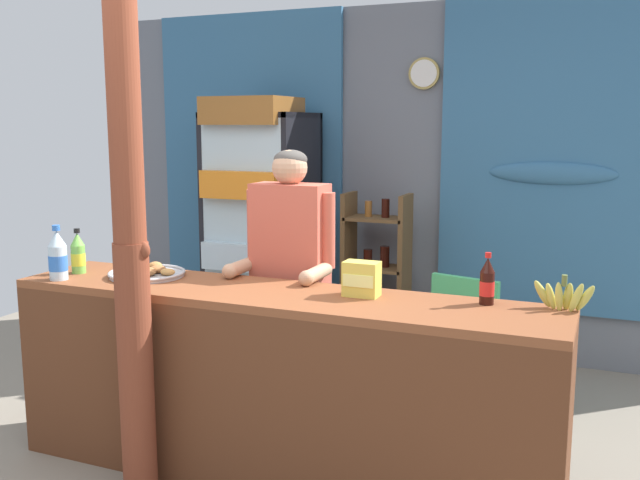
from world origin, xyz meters
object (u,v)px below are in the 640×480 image
Objects in this scene: plastic_lawn_chair at (473,333)px; shopkeeper at (290,260)px; drink_fridge at (260,214)px; soda_bottle_lime_soda at (78,254)px; soda_bottle_water at (58,257)px; pastry_tray at (147,273)px; stall_counter at (266,373)px; soda_bottle_cola at (487,282)px; snack_box_instant_noodle at (362,279)px; bottle_shelf_rack at (376,272)px; banana_bunch at (564,296)px; timber_post at (131,254)px.

shopkeeper is at bearing -139.66° from plastic_lawn_chair.
drink_fridge is 7.93× the size of soda_bottle_lime_soda.
soda_bottle_water is 0.46m from pastry_tray.
stall_counter is 1.41× the size of drink_fridge.
soda_bottle_cola reaches higher than snack_box_instant_noodle.
soda_bottle_lime_soda is at bearing -156.22° from shopkeeper.
bottle_shelf_rack reaches higher than stall_counter.
bottle_shelf_rack is at bearing 128.94° from banana_bunch.
drink_fridge is at bearing 118.14° from stall_counter.
drink_fridge reaches higher than banana_bunch.
timber_post is at bearing -77.77° from drink_fridge.
timber_post is 1.51× the size of shopkeeper.
soda_bottle_cola is at bearing 3.55° from pastry_tray.
timber_post reaches higher than soda_bottle_cola.
soda_bottle_lime_soda is at bearing -117.85° from bottle_shelf_rack.
shopkeeper is 6.82× the size of soda_bottle_cola.
soda_bottle_cola is at bearing -14.47° from shopkeeper.
banana_bunch is at bearing 6.66° from snack_box_instant_noodle.
snack_box_instant_noodle is (-0.57, -0.07, -0.02)m from soda_bottle_cola.
soda_bottle_lime_soda is (-0.64, 0.37, -0.11)m from timber_post.
bottle_shelf_rack is at bearing 62.15° from soda_bottle_lime_soda.
stall_counter is 1.49m from plastic_lawn_chair.
soda_bottle_lime_soda is 2.48m from banana_bunch.
soda_bottle_lime_soda is at bearing 149.73° from timber_post.
stall_counter is 1.11m from soda_bottle_cola.
timber_post is at bearing -152.35° from stall_counter.
drink_fridge is at bearing -167.85° from bottle_shelf_rack.
bottle_shelf_rack is 2.42m from soda_bottle_water.
shopkeeper is 1.14m from soda_bottle_lime_soda.
bottle_shelf_rack is at bearing 12.15° from drink_fridge.
timber_post is 2.13m from plastic_lawn_chair.
drink_fridge is 1.93m from plastic_lawn_chair.
drink_fridge is 4.81× the size of pastry_tray.
soda_bottle_water is (-0.15, -1.96, -0.00)m from drink_fridge.
shopkeeper is 0.76m from pastry_tray.
stall_counter is 2.08m from bottle_shelf_rack.
stall_counter is at bearing -4.48° from soda_bottle_lime_soda.
soda_bottle_cola reaches higher than stall_counter.
timber_post reaches higher than bottle_shelf_rack.
timber_post reaches higher than soda_bottle_lime_soda.
bottle_shelf_rack reaches higher than snack_box_instant_noodle.
stall_counter is 2.19m from drink_fridge.
soda_bottle_water is 2.16m from soda_bottle_cola.
drink_fridge is at bearing 97.37° from pastry_tray.
pastry_tray is (0.22, -1.72, -0.10)m from drink_fridge.
soda_bottle_water is (-1.16, -0.08, 0.49)m from stall_counter.
plastic_lawn_chair is at bearing 73.24° from snack_box_instant_noodle.
timber_post is 1.25× the size of drink_fridge.
pastry_tray is at bearing 119.17° from timber_post.
bottle_shelf_rack is 1.56m from shopkeeper.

